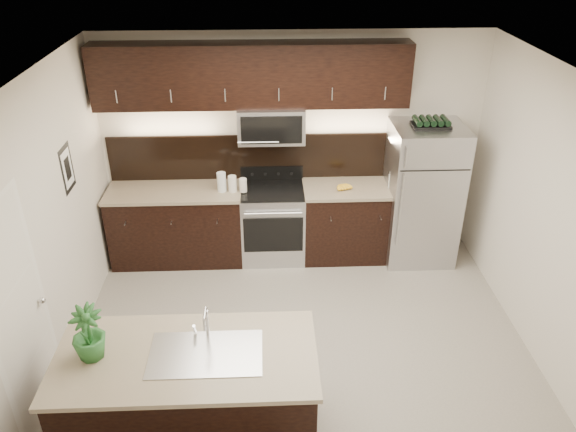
# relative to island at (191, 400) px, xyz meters

# --- Properties ---
(ground) EXTENTS (4.50, 4.50, 0.00)m
(ground) POSITION_rel_island_xyz_m (0.95, 1.11, -0.47)
(ground) COLOR gray
(ground) RESTS_ON ground
(room_walls) EXTENTS (4.52, 4.02, 2.71)m
(room_walls) POSITION_rel_island_xyz_m (0.84, 1.08, 1.22)
(room_walls) COLOR beige
(room_walls) RESTS_ON ground
(counter_run) EXTENTS (3.51, 0.65, 0.94)m
(counter_run) POSITION_rel_island_xyz_m (0.49, 2.80, -0.00)
(counter_run) COLOR black
(counter_run) RESTS_ON ground
(upper_fixtures) EXTENTS (3.49, 0.40, 1.66)m
(upper_fixtures) POSITION_rel_island_xyz_m (0.52, 2.95, 1.67)
(upper_fixtures) COLOR black
(upper_fixtures) RESTS_ON counter_run
(island) EXTENTS (1.96, 0.96, 0.94)m
(island) POSITION_rel_island_xyz_m (0.00, 0.00, 0.00)
(island) COLOR black
(island) RESTS_ON ground
(sink_faucet) EXTENTS (0.84, 0.50, 0.28)m
(sink_faucet) POSITION_rel_island_xyz_m (0.15, 0.01, 0.48)
(sink_faucet) COLOR silver
(sink_faucet) RESTS_ON island
(refrigerator) EXTENTS (0.82, 0.74, 1.70)m
(refrigerator) POSITION_rel_island_xyz_m (2.49, 2.74, 0.38)
(refrigerator) COLOR #B2B2B7
(refrigerator) RESTS_ON ground
(wine_rack) EXTENTS (0.42, 0.26, 0.10)m
(wine_rack) POSITION_rel_island_xyz_m (2.49, 2.74, 1.28)
(wine_rack) COLOR black
(wine_rack) RESTS_ON refrigerator
(plant) EXTENTS (0.27, 0.27, 0.44)m
(plant) POSITION_rel_island_xyz_m (-0.69, 0.02, 0.69)
(plant) COLOR #266128
(plant) RESTS_ON island
(canisters) EXTENTS (0.35, 0.12, 0.23)m
(canisters) POSITION_rel_island_xyz_m (0.20, 2.74, 0.57)
(canisters) COLOR silver
(canisters) RESTS_ON counter_run
(french_press) EXTENTS (0.10, 0.10, 0.28)m
(french_press) POSITION_rel_island_xyz_m (2.11, 2.75, 0.57)
(french_press) COLOR silver
(french_press) RESTS_ON counter_run
(bananas) EXTENTS (0.24, 0.21, 0.06)m
(bananas) POSITION_rel_island_xyz_m (1.49, 2.72, 0.50)
(bananas) COLOR gold
(bananas) RESTS_ON counter_run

